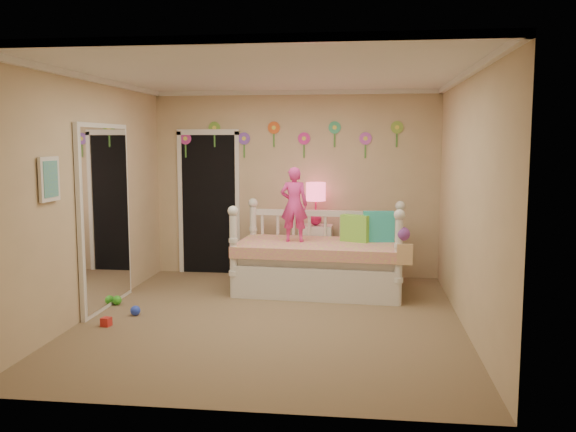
# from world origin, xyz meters

# --- Properties ---
(floor) EXTENTS (4.00, 4.50, 0.01)m
(floor) POSITION_xyz_m (0.00, 0.00, 0.00)
(floor) COLOR #7F684C
(floor) RESTS_ON ground
(ceiling) EXTENTS (4.00, 4.50, 0.01)m
(ceiling) POSITION_xyz_m (0.00, 0.00, 2.60)
(ceiling) COLOR white
(ceiling) RESTS_ON floor
(back_wall) EXTENTS (4.00, 0.01, 2.60)m
(back_wall) POSITION_xyz_m (0.00, 2.25, 1.30)
(back_wall) COLOR tan
(back_wall) RESTS_ON floor
(left_wall) EXTENTS (0.01, 4.50, 2.60)m
(left_wall) POSITION_xyz_m (-2.00, 0.00, 1.30)
(left_wall) COLOR tan
(left_wall) RESTS_ON floor
(right_wall) EXTENTS (0.01, 4.50, 2.60)m
(right_wall) POSITION_xyz_m (2.00, 0.00, 1.30)
(right_wall) COLOR tan
(right_wall) RESTS_ON floor
(crown_molding) EXTENTS (4.00, 4.50, 0.06)m
(crown_molding) POSITION_xyz_m (0.00, 0.00, 2.57)
(crown_molding) COLOR white
(crown_molding) RESTS_ON ceiling
(daybed) EXTENTS (2.17, 1.27, 1.14)m
(daybed) POSITION_xyz_m (0.42, 1.31, 0.57)
(daybed) COLOR white
(daybed) RESTS_ON floor
(pillow_turquoise) EXTENTS (0.40, 0.18, 0.39)m
(pillow_turquoise) POSITION_xyz_m (1.15, 1.46, 0.83)
(pillow_turquoise) COLOR #27C4A1
(pillow_turquoise) RESTS_ON daybed
(pillow_lime) EXTENTS (0.38, 0.26, 0.34)m
(pillow_lime) POSITION_xyz_m (0.86, 1.42, 0.80)
(pillow_lime) COLOR #83DD43
(pillow_lime) RESTS_ON daybed
(child) EXTENTS (0.35, 0.23, 0.95)m
(child) POSITION_xyz_m (0.09, 1.33, 1.11)
(child) COLOR #F4379E
(child) RESTS_ON daybed
(nightstand) EXTENTS (0.45, 0.35, 0.75)m
(nightstand) POSITION_xyz_m (0.31, 2.03, 0.38)
(nightstand) COLOR white
(nightstand) RESTS_ON floor
(table_lamp) EXTENTS (0.27, 0.27, 0.59)m
(table_lamp) POSITION_xyz_m (0.31, 2.03, 1.14)
(table_lamp) COLOR #D31C5C
(table_lamp) RESTS_ON nightstand
(closet_doorway) EXTENTS (0.90, 0.04, 2.07)m
(closet_doorway) POSITION_xyz_m (-1.25, 2.23, 1.03)
(closet_doorway) COLOR black
(closet_doorway) RESTS_ON back_wall
(flower_decals) EXTENTS (3.40, 0.02, 0.50)m
(flower_decals) POSITION_xyz_m (-0.09, 2.24, 1.94)
(flower_decals) COLOR #B2668C
(flower_decals) RESTS_ON back_wall
(mirror_closet) EXTENTS (0.07, 1.30, 2.10)m
(mirror_closet) POSITION_xyz_m (-1.96, 0.30, 1.05)
(mirror_closet) COLOR white
(mirror_closet) RESTS_ON left_wall
(wall_picture) EXTENTS (0.05, 0.34, 0.42)m
(wall_picture) POSITION_xyz_m (-1.97, -0.90, 1.55)
(wall_picture) COLOR white
(wall_picture) RESTS_ON left_wall
(hanging_bag) EXTENTS (0.20, 0.16, 0.36)m
(hanging_bag) POSITION_xyz_m (1.42, 0.74, 0.69)
(hanging_bag) COLOR beige
(hanging_bag) RESTS_ON daybed
(toy_scatter) EXTENTS (1.23, 1.51, 0.11)m
(toy_scatter) POSITION_xyz_m (-1.75, -0.04, 0.06)
(toy_scatter) COLOR #996666
(toy_scatter) RESTS_ON floor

